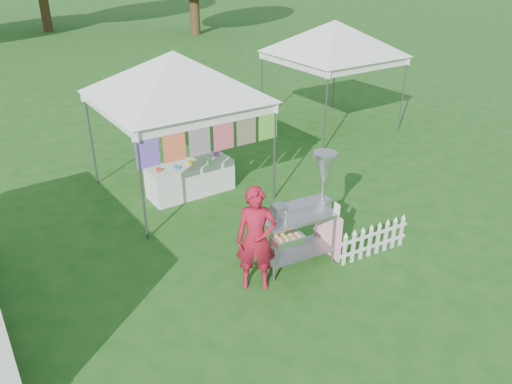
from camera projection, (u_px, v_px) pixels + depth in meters
ground at (277, 268)px, 8.29m from camera, size 120.00×120.00×0.00m
canopy_main at (173, 51)px, 9.55m from camera, size 4.24×4.24×3.45m
canopy_right at (335, 20)px, 13.41m from camera, size 4.24×4.24×3.45m
donut_cart at (308, 203)px, 7.99m from camera, size 1.44×0.89×1.90m
vendor at (256, 239)px, 7.50m from camera, size 0.74×0.69×1.70m
picket_fence at (374, 241)px, 8.52m from camera, size 1.44×0.15×0.56m
display_table at (190, 179)px, 10.65m from camera, size 1.80×0.70×0.68m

